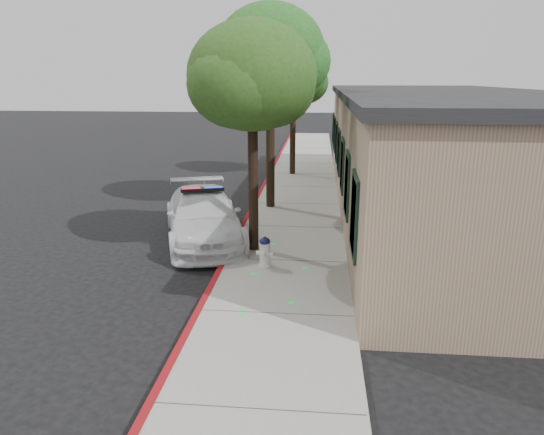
% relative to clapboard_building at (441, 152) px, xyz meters
% --- Properties ---
extents(ground, '(120.00, 120.00, 0.00)m').
position_rel_clapboard_building_xyz_m(ground, '(-6.69, -9.00, -2.13)').
color(ground, black).
rests_on(ground, ground).
extents(sidewalk, '(3.20, 60.00, 0.15)m').
position_rel_clapboard_building_xyz_m(sidewalk, '(-5.09, -6.00, -2.05)').
color(sidewalk, gray).
rests_on(sidewalk, ground).
extents(red_curb, '(0.14, 60.00, 0.16)m').
position_rel_clapboard_building_xyz_m(red_curb, '(-6.63, -6.00, -2.05)').
color(red_curb, maroon).
rests_on(red_curb, ground).
extents(clapboard_building, '(7.30, 20.89, 4.24)m').
position_rel_clapboard_building_xyz_m(clapboard_building, '(0.00, 0.00, 0.00)').
color(clapboard_building, tan).
rests_on(clapboard_building, ground).
extents(police_car, '(3.54, 5.53, 1.61)m').
position_rel_clapboard_building_xyz_m(police_car, '(-7.61, -4.17, -1.38)').
color(police_car, white).
rests_on(police_car, ground).
extents(fire_hydrant, '(0.45, 0.39, 0.77)m').
position_rel_clapboard_building_xyz_m(fire_hydrant, '(-5.55, -6.50, -1.59)').
color(fire_hydrant, silver).
rests_on(fire_hydrant, sidewalk).
extents(street_tree_near, '(3.25, 3.39, 5.95)m').
position_rel_clapboard_building_xyz_m(street_tree_near, '(-5.98, -5.21, 2.46)').
color(street_tree_near, black).
rests_on(street_tree_near, sidewalk).
extents(street_tree_mid, '(3.97, 3.64, 6.95)m').
position_rel_clapboard_building_xyz_m(street_tree_mid, '(-5.96, -0.47, 3.26)').
color(street_tree_mid, black).
rests_on(street_tree_mid, sidewalk).
extents(street_tree_far, '(3.20, 3.21, 5.92)m').
position_rel_clapboard_building_xyz_m(street_tree_far, '(-5.50, 5.91, 2.48)').
color(street_tree_far, black).
rests_on(street_tree_far, sidewalk).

